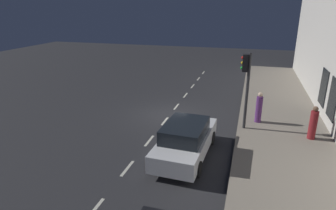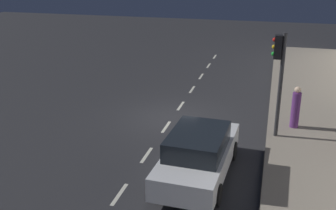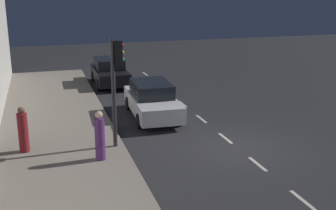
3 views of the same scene
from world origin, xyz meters
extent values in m
plane|color=#28282B|center=(0.00, 0.00, 0.00)|extent=(60.00, 60.00, 0.00)
cube|color=gray|center=(6.25, 0.00, 0.07)|extent=(4.50, 32.00, 0.15)
cube|color=beige|center=(0.00, -6.20, 0.00)|extent=(0.12, 1.20, 0.01)
cube|color=beige|center=(0.00, -3.60, 0.00)|extent=(0.12, 1.20, 0.01)
cube|color=beige|center=(0.00, -1.00, 0.00)|extent=(0.12, 1.20, 0.01)
cube|color=beige|center=(0.00, 1.60, 0.00)|extent=(0.12, 1.20, 0.01)
cube|color=beige|center=(0.00, 4.20, 0.00)|extent=(0.12, 1.20, 0.01)
cube|color=beige|center=(0.00, 6.80, 0.00)|extent=(0.12, 1.20, 0.01)
cube|color=beige|center=(0.00, 9.40, 0.00)|extent=(0.12, 1.20, 0.01)
cube|color=beige|center=(0.00, 12.00, 0.00)|extent=(0.12, 1.20, 0.01)
cylinder|color=#2D2D30|center=(4.33, -1.06, 2.11)|extent=(0.15, 0.15, 3.92)
cube|color=black|center=(4.12, -1.06, 3.55)|extent=(0.26, 0.32, 0.84)
sphere|color=red|center=(3.98, -1.06, 3.80)|extent=(0.15, 0.15, 0.15)
sphere|color=gold|center=(3.98, -1.06, 3.55)|extent=(0.15, 0.15, 0.15)
sphere|color=green|center=(3.98, -1.06, 3.29)|extent=(0.15, 0.15, 0.15)
cube|color=silver|center=(2.02, -4.52, 0.63)|extent=(2.04, 4.67, 0.70)
cube|color=black|center=(2.01, -4.71, 1.28)|extent=(1.72, 2.46, 0.60)
cylinder|color=black|center=(1.22, -3.06, 0.32)|extent=(0.25, 0.65, 0.64)
cylinder|color=black|center=(2.94, -3.14, 0.32)|extent=(0.25, 0.65, 0.64)
cylinder|color=black|center=(1.10, -5.91, 0.32)|extent=(0.25, 0.65, 0.64)
cylinder|color=black|center=(2.81, -5.99, 0.32)|extent=(0.25, 0.65, 0.64)
cylinder|color=#5B2D70|center=(5.01, 0.00, 0.87)|extent=(0.47, 0.47, 1.43)
sphere|color=beige|center=(5.01, 0.00, 1.71)|extent=(0.25, 0.25, 0.25)
cube|color=beige|center=(5.08, -0.09, 1.71)|extent=(0.08, 0.08, 0.07)
camera|label=1|loc=(4.39, -15.46, 6.19)|focal=30.89mm
camera|label=2|loc=(4.02, -15.73, 6.50)|focal=43.38mm
camera|label=3|loc=(6.74, 13.41, 5.82)|focal=45.82mm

